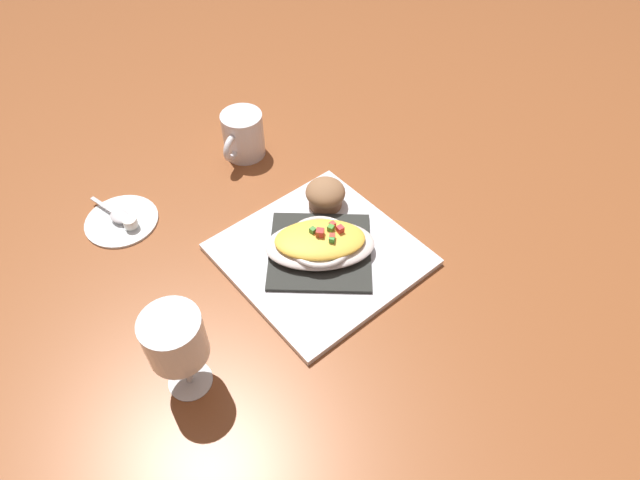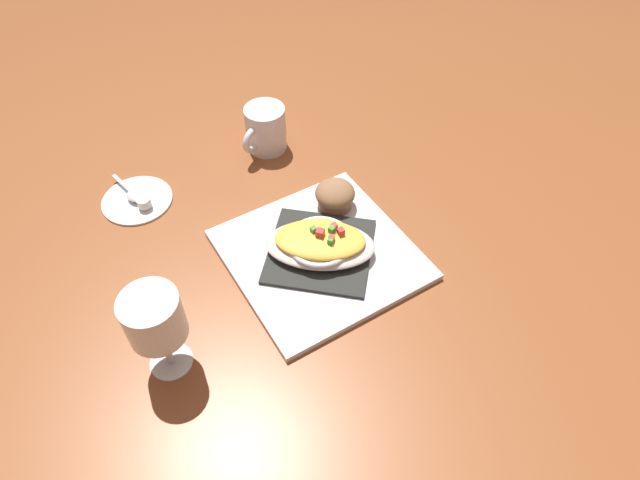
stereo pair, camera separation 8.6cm
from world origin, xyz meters
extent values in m
plane|color=brown|center=(0.00, 0.00, 0.00)|extent=(2.60, 2.60, 0.00)
cube|color=white|center=(0.00, 0.00, 0.01)|extent=(0.32, 0.32, 0.01)
cube|color=#2D2F2B|center=(0.00, 0.00, 0.01)|extent=(0.23, 0.23, 0.01)
ellipsoid|color=silver|center=(0.00, 0.00, 0.03)|extent=(0.17, 0.20, 0.02)
torus|color=silver|center=(0.00, 0.00, 0.04)|extent=(0.15, 0.15, 0.01)
ellipsoid|color=yellow|center=(0.00, 0.00, 0.04)|extent=(0.14, 0.17, 0.02)
cube|color=#D5423A|center=(0.01, -0.03, 0.06)|extent=(0.01, 0.01, 0.01)
cube|color=#BA572A|center=(0.00, 0.00, 0.06)|extent=(0.02, 0.02, 0.01)
cube|color=#CC4130|center=(-0.02, -0.01, 0.06)|extent=(0.01, 0.01, 0.01)
cube|color=#BB5431|center=(0.00, 0.00, 0.06)|extent=(0.02, 0.02, 0.01)
cube|color=#48933B|center=(0.01, 0.01, 0.06)|extent=(0.01, 0.01, 0.01)
cube|color=#499733|center=(0.00, -0.02, 0.06)|extent=(0.01, 0.01, 0.01)
cube|color=green|center=(-0.02, -0.01, 0.06)|extent=(0.01, 0.01, 0.01)
cube|color=#D73938|center=(-0.01, -0.03, 0.06)|extent=(0.01, 0.01, 0.01)
cube|color=#D83B36|center=(0.00, 0.00, 0.06)|extent=(0.02, 0.02, 0.01)
cylinder|color=#936344|center=(0.09, -0.07, 0.02)|extent=(0.06, 0.06, 0.02)
ellipsoid|color=#906746|center=(0.09, -0.07, 0.04)|extent=(0.07, 0.07, 0.04)
ellipsoid|color=#4C0F23|center=(0.09, -0.07, 0.05)|extent=(0.03, 0.03, 0.01)
cylinder|color=white|center=(0.30, -0.02, 0.04)|extent=(0.08, 0.08, 0.09)
torus|color=white|center=(0.27, 0.02, 0.05)|extent=(0.04, 0.05, 0.05)
cylinder|color=#4C2D14|center=(0.30, -0.02, 0.02)|extent=(0.07, 0.07, 0.03)
cylinder|color=white|center=(-0.09, 0.27, 0.00)|extent=(0.06, 0.06, 0.00)
cylinder|color=white|center=(-0.09, 0.27, 0.04)|extent=(0.01, 0.01, 0.07)
cylinder|color=white|center=(-0.09, 0.27, 0.11)|extent=(0.08, 0.08, 0.07)
cylinder|color=silver|center=(-0.09, 0.27, 0.10)|extent=(0.07, 0.07, 0.03)
cylinder|color=white|center=(0.25, 0.25, 0.00)|extent=(0.12, 0.12, 0.01)
ellipsoid|color=silver|center=(0.25, 0.25, 0.01)|extent=(0.05, 0.04, 0.01)
cube|color=silver|center=(0.29, 0.26, 0.01)|extent=(0.06, 0.03, 0.00)
cylinder|color=white|center=(0.22, 0.24, 0.02)|extent=(0.02, 0.02, 0.02)
camera|label=1|loc=(-0.48, 0.30, 0.69)|focal=30.67mm
camera|label=2|loc=(-0.52, 0.23, 0.69)|focal=30.67mm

